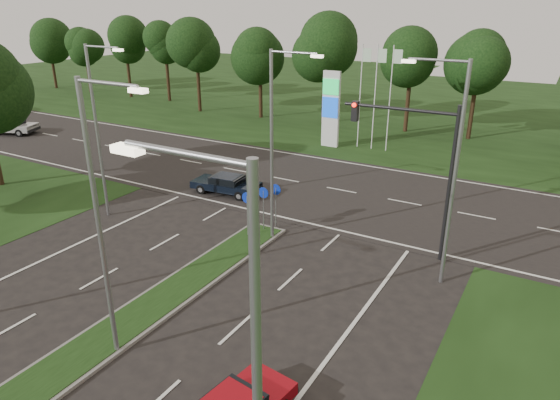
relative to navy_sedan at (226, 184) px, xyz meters
The scene contains 15 objects.
verge_far 35.34m from the navy_sedan, 82.09° to the left, with size 160.00×50.00×0.02m, color black.
cross_road 6.32m from the navy_sedan, 39.44° to the left, with size 160.00×12.00×0.02m, color black.
median_kerb 16.73m from the navy_sedan, 73.11° to the right, with size 2.00×26.00×0.12m, color slate.
streetlight_median_near 15.82m from the navy_sedan, 67.29° to the right, with size 2.53×0.22×9.00m.
streetlight_median_far 8.39m from the navy_sedan, 34.33° to the right, with size 2.53×0.22×9.00m.
streetlight_left_far 8.23m from the navy_sedan, 119.82° to the right, with size 2.53×0.22×9.00m.
streetlight_right_far 14.92m from the navy_sedan, 16.33° to the right, with size 2.53×0.22×9.00m.
streetlight_right_near 23.03m from the navy_sedan, 52.81° to the right, with size 2.53×0.22×9.00m.
traffic_signal 12.87m from the navy_sedan, ahead, with size 5.10×0.42×7.00m.
median_signs 6.15m from the navy_sedan, 36.54° to the right, with size 1.16×1.76×2.38m.
gas_pylon 13.34m from the navy_sedan, 85.30° to the left, with size 5.80×1.26×8.00m.
treeline_far 21.46m from the navy_sedan, 76.02° to the left, with size 6.00×6.00×9.90m.
navy_sedan is the anchor object (origin of this frame).
far_car_a 25.52m from the navy_sedan, behind, with size 4.97×3.57×1.32m.
far_car_b 36.09m from the navy_sedan, 167.43° to the left, with size 4.67×2.52×1.28m.
Camera 1 is at (12.31, -3.00, 10.80)m, focal length 32.00 mm.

